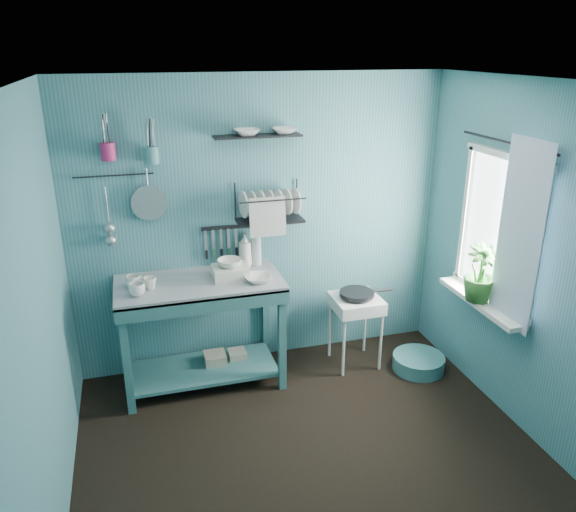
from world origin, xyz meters
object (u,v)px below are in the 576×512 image
object	(u,v)px
hotplate_stand	(355,331)
floor_basin	(418,362)
soap_bottle	(245,250)
colander	(149,203)
utensil_cup_magenta	(108,151)
utensil_cup_teal	(152,155)
potted_plant	(480,273)
mug_left	(137,290)
mug_mid	(150,283)
mug_right	(134,282)
frying_pan	(357,293)
storage_tin_small	(237,361)
storage_tin_large	(215,365)
water_bottle	(256,249)
dish_rack	(270,203)
wash_tub	(230,272)
work_counter	(202,332)

from	to	relation	value
hotplate_stand	floor_basin	size ratio (longest dim) A/B	1.43
soap_bottle	colander	xyz separation A→B (m)	(-0.74, 0.06, 0.45)
hotplate_stand	utensil_cup_magenta	world-z (taller)	utensil_cup_magenta
utensil_cup_teal	potted_plant	bearing A→B (deg)	-22.49
mug_left	mug_mid	xyz separation A→B (m)	(0.10, 0.10, -0.00)
mug_right	frying_pan	size ratio (longest dim) A/B	0.41
storage_tin_small	floor_basin	distance (m)	1.60
storage_tin_small	storage_tin_large	bearing A→B (deg)	-171.47
mug_left	potted_plant	bearing A→B (deg)	-12.82
storage_tin_large	floor_basin	size ratio (longest dim) A/B	0.49
colander	potted_plant	xyz separation A→B (m)	(2.38, -1.00, -0.47)
water_bottle	storage_tin_small	bearing A→B (deg)	-147.53
mug_left	hotplate_stand	xyz separation A→B (m)	(1.82, 0.09, -0.66)
dish_rack	floor_basin	world-z (taller)	dish_rack
utensil_cup_magenta	water_bottle	bearing A→B (deg)	-0.43
mug_mid	floor_basin	size ratio (longest dim) A/B	0.22
water_bottle	colander	bearing A→B (deg)	177.40
hotplate_stand	frying_pan	distance (m)	0.36
soap_bottle	utensil_cup_teal	distance (m)	1.08
frying_pan	potted_plant	bearing A→B (deg)	-42.68
frying_pan	utensil_cup_teal	world-z (taller)	utensil_cup_teal
frying_pan	mug_right	bearing A→B (deg)	177.79
mug_left	floor_basin	world-z (taller)	mug_left
storage_tin_small	potted_plant	bearing A→B (deg)	-24.93
soap_bottle	hotplate_stand	world-z (taller)	soap_bottle
soap_bottle	water_bottle	distance (m)	0.10
frying_pan	colander	xyz separation A→B (m)	(-1.66, 0.33, 0.85)
utensil_cup_teal	storage_tin_small	xyz separation A→B (m)	(0.58, -0.15, -1.81)
wash_tub	floor_basin	xyz separation A→B (m)	(1.59, -0.31, -0.92)
frying_pan	storage_tin_small	xyz separation A→B (m)	(-1.04, 0.15, -0.58)
hotplate_stand	dish_rack	distance (m)	1.38
mug_mid	utensil_cup_teal	xyz separation A→B (m)	(0.10, 0.29, 0.93)
water_bottle	mug_left	bearing A→B (deg)	-159.19
mug_mid	utensil_cup_teal	distance (m)	0.98
mug_mid	utensil_cup_magenta	distance (m)	1.03
mug_right	storage_tin_large	xyz separation A→B (m)	(0.60, 0.05, -0.87)
mug_mid	storage_tin_large	bearing A→B (deg)	12.91
work_counter	storage_tin_small	bearing A→B (deg)	17.28
utensil_cup_teal	soap_bottle	bearing A→B (deg)	-2.34
storage_tin_large	utensil_cup_teal	bearing A→B (deg)	154.57
soap_bottle	storage_tin_small	xyz separation A→B (m)	(-0.12, -0.12, -0.98)
mug_mid	hotplate_stand	bearing A→B (deg)	-0.36
frying_pan	utensil_cup_magenta	xyz separation A→B (m)	(-1.92, 0.30, 1.27)
work_counter	frying_pan	distance (m)	1.36
mug_left	mug_mid	world-z (taller)	mug_left
storage_tin_large	mug_mid	bearing A→B (deg)	-167.09
wash_tub	storage_tin_large	xyz separation A→B (m)	(-0.15, 0.07, -0.87)
mug_left	dish_rack	size ratio (longest dim) A/B	0.22
utensil_cup_magenta	storage_tin_large	distance (m)	1.97
mug_right	potted_plant	xyz separation A→B (m)	(2.56, -0.74, 0.07)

